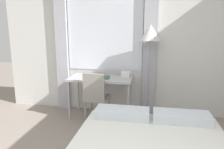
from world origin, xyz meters
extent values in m
cube|color=silver|center=(0.00, 2.96, 1.35)|extent=(5.03, 0.05, 2.70)
cube|color=white|center=(-0.47, 2.93, 1.60)|extent=(1.46, 0.01, 1.50)
cube|color=#B2B2BC|center=(-1.34, 2.88, 1.30)|extent=(0.24, 0.06, 2.60)
cube|color=#B2B2BC|center=(0.40, 2.88, 1.30)|extent=(0.24, 0.06, 2.60)
cube|color=#B2B2B7|center=(-0.47, 2.58, 0.75)|extent=(1.16, 0.59, 0.04)
cylinder|color=#B2B2B7|center=(-1.01, 2.32, 0.37)|extent=(0.04, 0.04, 0.73)
cylinder|color=#B2B2B7|center=(0.07, 2.32, 0.37)|extent=(0.04, 0.04, 0.73)
cylinder|color=#B2B2B7|center=(-1.01, 2.83, 0.37)|extent=(0.04, 0.04, 0.73)
cylinder|color=#B2B2B7|center=(0.07, 2.83, 0.37)|extent=(0.04, 0.04, 0.73)
cube|color=gray|center=(-0.50, 2.38, 0.44)|extent=(0.43, 0.43, 0.05)
cube|color=gray|center=(-0.51, 2.20, 0.69)|extent=(0.38, 0.06, 0.45)
cylinder|color=gray|center=(-0.68, 2.23, 0.21)|extent=(0.03, 0.03, 0.41)
cylinder|color=gray|center=(-0.34, 2.20, 0.21)|extent=(0.03, 0.03, 0.41)
cylinder|color=gray|center=(-0.65, 2.57, 0.21)|extent=(0.03, 0.03, 0.41)
cylinder|color=gray|center=(-0.31, 2.54, 0.21)|extent=(0.03, 0.03, 0.41)
cube|color=silver|center=(0.06, 1.57, 0.52)|extent=(0.74, 0.32, 0.12)
cube|color=silver|center=(0.86, 1.57, 0.52)|extent=(0.74, 0.32, 0.12)
cylinder|color=#4C4C51|center=(0.40, 2.66, 0.01)|extent=(0.31, 0.31, 0.03)
cylinder|color=gray|center=(0.40, 2.66, 0.74)|extent=(0.02, 0.02, 1.42)
cone|color=silver|center=(0.40, 2.66, 1.59)|extent=(0.36, 0.36, 0.28)
cube|color=white|center=(-0.03, 2.71, 0.82)|extent=(0.15, 0.15, 0.08)
cube|color=white|center=(-0.03, 2.71, 0.87)|extent=(0.17, 0.05, 0.02)
cube|color=#33664C|center=(-0.44, 2.52, 0.79)|extent=(0.28, 0.24, 0.02)
cube|color=white|center=(-0.44, 2.52, 0.79)|extent=(0.27, 0.22, 0.01)
camera|label=1|loc=(0.43, -1.24, 1.70)|focal=35.00mm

